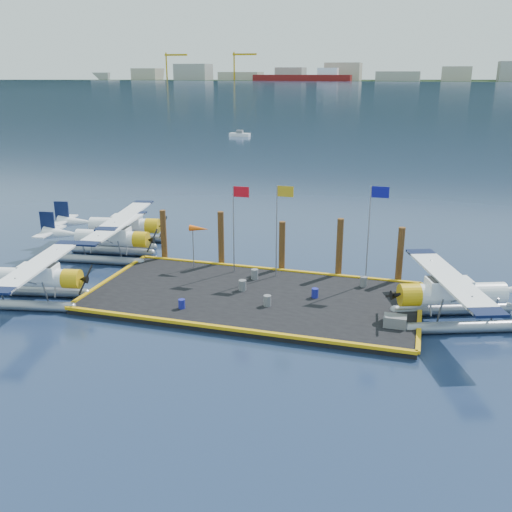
% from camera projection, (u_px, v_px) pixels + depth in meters
% --- Properties ---
extents(ground, '(4000.00, 4000.00, 0.00)m').
position_uv_depth(ground, '(253.00, 301.00, 35.49)').
color(ground, '#162744').
rests_on(ground, ground).
extents(dock, '(20.00, 10.00, 0.40)m').
position_uv_depth(dock, '(253.00, 298.00, 35.43)').
color(dock, black).
rests_on(dock, ground).
extents(dock_bumpers, '(20.25, 10.25, 0.18)m').
position_uv_depth(dock_bumpers, '(253.00, 294.00, 35.34)').
color(dock_bumpers, '#D0990C').
rests_on(dock_bumpers, dock).
extents(seaplane_a, '(8.99, 9.82, 3.47)m').
position_uv_depth(seaplane_a, '(33.00, 280.00, 34.71)').
color(seaplane_a, gray).
rests_on(seaplane_a, ground).
extents(seaplane_b, '(9.00, 9.93, 3.51)m').
position_uv_depth(seaplane_b, '(110.00, 240.00, 42.88)').
color(seaplane_b, gray).
rests_on(seaplane_b, ground).
extents(seaplane_c, '(9.24, 10.11, 3.57)m').
position_uv_depth(seaplane_c, '(123.00, 227.00, 46.35)').
color(seaplane_c, gray).
rests_on(seaplane_c, ground).
extents(seaplane_d, '(9.76, 10.37, 3.74)m').
position_uv_depth(seaplane_d, '(455.00, 297.00, 31.83)').
color(seaplane_d, gray).
rests_on(seaplane_d, ground).
extents(drum_0, '(0.48, 0.48, 0.68)m').
position_uv_depth(drum_0, '(242.00, 285.00, 36.04)').
color(drum_0, slate).
rests_on(drum_0, dock).
extents(drum_1, '(0.46, 0.46, 0.64)m').
position_uv_depth(drum_1, '(267.00, 301.00, 33.67)').
color(drum_1, slate).
rests_on(drum_1, dock).
extents(drum_2, '(0.42, 0.42, 0.58)m').
position_uv_depth(drum_2, '(315.00, 293.00, 34.91)').
color(drum_2, navy).
rests_on(drum_2, dock).
extents(drum_3, '(0.39, 0.39, 0.56)m').
position_uv_depth(drum_3, '(182.00, 304.00, 33.32)').
color(drum_3, navy).
rests_on(drum_3, dock).
extents(drum_4, '(0.47, 0.47, 0.66)m').
position_uv_depth(drum_4, '(364.00, 282.00, 36.69)').
color(drum_4, slate).
rests_on(drum_4, dock).
extents(drum_5, '(0.48, 0.48, 0.67)m').
position_uv_depth(drum_5, '(255.00, 274.00, 38.03)').
color(drum_5, slate).
rests_on(drum_5, dock).
extents(crate, '(1.21, 0.81, 0.61)m').
position_uv_depth(crate, '(395.00, 321.00, 30.96)').
color(crate, slate).
rests_on(crate, dock).
extents(flagpole_red, '(1.14, 0.08, 6.00)m').
position_uv_depth(flagpole_red, '(236.00, 216.00, 38.22)').
color(flagpole_red, gray).
rests_on(flagpole_red, dock).
extents(flagpole_yellow, '(1.14, 0.08, 6.20)m').
position_uv_depth(flagpole_yellow, '(280.00, 217.00, 37.38)').
color(flagpole_yellow, gray).
rests_on(flagpole_yellow, dock).
extents(flagpole_blue, '(1.14, 0.08, 6.50)m').
position_uv_depth(flagpole_blue, '(372.00, 221.00, 35.71)').
color(flagpole_blue, gray).
rests_on(flagpole_blue, dock).
extents(windsock, '(1.40, 0.44, 3.12)m').
position_uv_depth(windsock, '(199.00, 230.00, 39.31)').
color(windsock, gray).
rests_on(windsock, dock).
extents(piling_0, '(0.44, 0.44, 4.00)m').
position_uv_depth(piling_0, '(164.00, 237.00, 42.08)').
color(piling_0, '#4B2B15').
rests_on(piling_0, ground).
extents(piling_1, '(0.44, 0.44, 4.20)m').
position_uv_depth(piling_1, '(221.00, 240.00, 40.84)').
color(piling_1, '#4B2B15').
rests_on(piling_1, ground).
extents(piling_2, '(0.44, 0.44, 3.80)m').
position_uv_depth(piling_2, '(282.00, 248.00, 39.70)').
color(piling_2, '#4B2B15').
rests_on(piling_2, ground).
extents(piling_3, '(0.44, 0.44, 4.30)m').
position_uv_depth(piling_3, '(339.00, 249.00, 38.55)').
color(piling_3, '#4B2B15').
rests_on(piling_3, ground).
extents(piling_4, '(0.44, 0.44, 4.00)m').
position_uv_depth(piling_4, '(400.00, 257.00, 37.52)').
color(piling_4, '#4B2B15').
rests_on(piling_4, ground).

